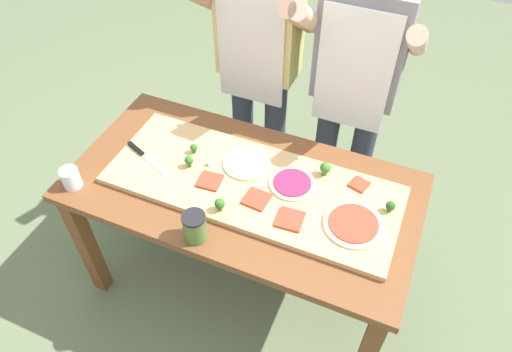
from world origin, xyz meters
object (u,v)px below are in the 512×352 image
Objects in this scene: pizza_slice_center at (210,181)px; pizza_slice_near_right at (359,184)px; sauce_jar at (195,227)px; cook_left at (258,55)px; pizza_whole_white_garlic at (247,163)px; cheese_crumble_c at (180,124)px; flour_cup at (71,179)px; broccoli_floret_front_mid at (194,148)px; broccoli_floret_front_right at (189,161)px; cook_right at (356,78)px; chefs_knife at (142,154)px; broccoli_floret_front_left at (220,204)px; cheese_crumble_a at (299,158)px; cheese_crumble_b at (210,163)px; broccoli_floret_center_right at (390,206)px; prep_table at (243,201)px; broccoli_floret_center_left at (325,168)px; pizza_slice_near_left at (290,219)px; pizza_whole_beet_magenta at (292,183)px; pizza_slice_far_left at (257,199)px; pizza_whole_tomato_red at (353,224)px.

pizza_slice_center is 1.34× the size of pizza_slice_near_right.
cook_left is at bearing 98.64° from sauce_jar.
pizza_whole_white_garlic is 0.61m from cook_left.
flour_cup is at bearing -116.17° from cheese_crumble_c.
cook_left is (0.07, 0.59, 0.16)m from broccoli_floret_front_mid.
broccoli_floret_front_right is 0.03× the size of cook_right.
sauce_jar reaches higher than chefs_knife.
broccoli_floret_front_left is 1.06× the size of broccoli_floret_front_right.
cheese_crumble_b is at bearing -151.63° from cheese_crumble_a.
broccoli_floret_center_right is at bearing 10.74° from pizza_slice_center.
pizza_whole_white_garlic is at bearing -72.08° from cook_left.
cook_right is at bearing 65.58° from prep_table.
broccoli_floret_front_mid is (-0.59, -0.10, -0.01)m from broccoli_floret_center_left.
cook_left is at bearing 107.16° from prep_table.
broccoli_floret_center_left is at bearing 80.20° from pizza_slice_near_left.
pizza_slice_near_left is 1.46× the size of pizza_slice_near_right.
broccoli_floret_center_left is at bearing -88.17° from cook_right.
pizza_whole_beet_magenta is 0.29m from pizza_slice_near_right.
sauce_jar reaches higher than pizza_slice_far_left.
pizza_slice_far_left is 1.48× the size of broccoli_floret_center_left.
pizza_whole_tomato_red is at bearing 17.42° from pizza_slice_near_left.
broccoli_floret_front_right is (-0.52, 0.11, 0.03)m from pizza_slice_near_left.
cook_right is (-0.02, 0.48, 0.15)m from broccoli_floret_center_left.
pizza_slice_near_left is 0.40m from pizza_slice_center.
cook_right is at bearing 118.98° from broccoli_floret_center_right.
pizza_slice_far_left is (0.10, -0.07, 0.14)m from prep_table.
broccoli_floret_front_mid reaches higher than cheese_crumble_c.
sauce_jar is (0.22, -0.40, 0.01)m from broccoli_floret_front_mid.
pizza_whole_white_garlic is 0.13× the size of cook_right.
cook_left reaches higher than broccoli_floret_front_left.
broccoli_floret_front_right reaches higher than pizza_whole_tomato_red.
cheese_crumble_a is (-0.02, 0.16, -0.00)m from pizza_whole_beet_magenta.
cheese_crumble_c is (-0.53, 0.29, 0.00)m from pizza_slice_far_left.
pizza_slice_center is 0.10m from cheese_crumble_b.
broccoli_floret_center_right reaches higher than pizza_whole_beet_magenta.
cook_right reaches higher than pizza_slice_center.
pizza_slice_near_right is 5.41× the size of cheese_crumble_a.
broccoli_floret_front_mid is 0.55m from flour_cup.
broccoli_floret_center_left is 0.32m from broccoli_floret_center_right.
pizza_whole_tomato_red is at bearing -20.18° from pizza_whole_beet_magenta.
cook_right reaches higher than flour_cup.
cheese_crumble_b is (0.31, 0.06, 0.00)m from chefs_knife.
pizza_slice_far_left is 0.29m from sauce_jar.
pizza_slice_near_left is 2.16× the size of broccoli_floret_front_mid.
cook_right is (0.04, 0.78, 0.18)m from pizza_slice_near_left.
cook_right is (0.32, 0.56, 0.18)m from pizza_whole_white_garlic.
pizza_whole_tomato_red is at bearing 11.69° from flour_cup.
chefs_knife is 20.84× the size of cheese_crumble_a.
broccoli_floret_front_left is at bearing -116.13° from cheese_crumble_a.
pizza_whole_white_garlic is 3.19× the size of broccoli_floret_center_left.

